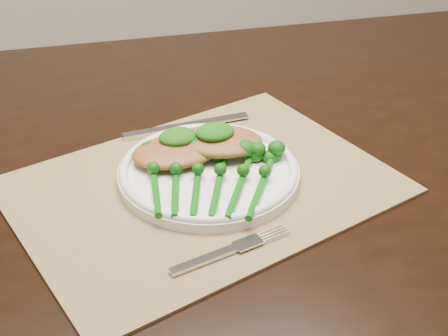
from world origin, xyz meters
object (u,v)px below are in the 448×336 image
object	(u,v)px
dining_table	(224,313)
placemat	(203,186)
broccolini_bundle	(208,184)
chicken_fillet_left	(176,151)
dinner_plate	(209,171)

from	to	relation	value
dining_table	placemat	xyz separation A→B (m)	(-0.07, -0.12, 0.38)
broccolini_bundle	placemat	bearing A→B (deg)	108.70
chicken_fillet_left	placemat	bearing A→B (deg)	-67.40
broccolini_bundle	dining_table	bearing A→B (deg)	85.45
chicken_fillet_left	broccolini_bundle	xyz separation A→B (m)	(0.02, -0.08, -0.01)
placemat	dinner_plate	xyz separation A→B (m)	(0.01, 0.01, 0.01)
placemat	dinner_plate	bearing A→B (deg)	30.93
dining_table	placemat	world-z (taller)	placemat
dining_table	broccolini_bundle	world-z (taller)	broccolini_bundle
dinner_plate	broccolini_bundle	distance (m)	0.04
chicken_fillet_left	dining_table	bearing A→B (deg)	34.97
placemat	dinner_plate	distance (m)	0.02
dining_table	chicken_fillet_left	bearing A→B (deg)	-140.67
dinner_plate	chicken_fillet_left	distance (m)	0.05
placemat	chicken_fillet_left	distance (m)	0.06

